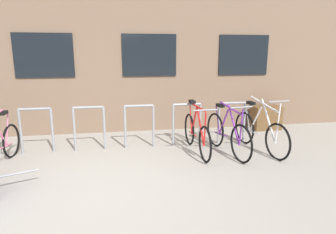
% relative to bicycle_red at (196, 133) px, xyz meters
% --- Properties ---
extents(ground_plane, '(42.00, 42.00, 0.00)m').
position_rel_bicycle_red_xyz_m(ground_plane, '(-1.92, -1.45, -0.37)').
color(ground_plane, '#9E998E').
extents(storefront_building, '(28.00, 7.74, 6.57)m').
position_rel_bicycle_red_xyz_m(storefront_building, '(-1.92, 5.60, 2.91)').
color(storefront_building, '#7A604C').
rests_on(storefront_building, ground).
extents(bike_rack, '(6.63, 0.05, 0.91)m').
position_rel_bicycle_red_xyz_m(bike_rack, '(-2.09, 0.45, 0.18)').
color(bike_rack, gray).
rests_on(bike_rack, ground).
extents(bicycle_red, '(0.44, 1.74, 1.00)m').
position_rel_bicycle_red_xyz_m(bicycle_red, '(0.00, 0.00, 0.00)').
color(bicycle_red, black).
rests_on(bicycle_red, ground).
extents(bicycle_purple, '(0.44, 1.71, 1.03)m').
position_rel_bicycle_red_xyz_m(bicycle_purple, '(0.57, -0.17, 0.01)').
color(bicycle_purple, black).
rests_on(bicycle_purple, ground).
extents(bicycle_white, '(0.46, 1.76, 1.11)m').
position_rel_bicycle_red_xyz_m(bicycle_white, '(1.28, -0.13, 0.01)').
color(bicycle_white, black).
rests_on(bicycle_white, ground).
extents(planter_box, '(0.70, 0.44, 0.60)m').
position_rel_bicycle_red_xyz_m(planter_box, '(2.23, 1.40, -0.07)').
color(planter_box, brown).
rests_on(planter_box, ground).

